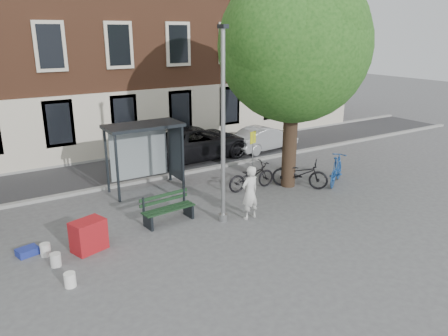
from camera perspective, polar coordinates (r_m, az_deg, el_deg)
The scene contains 22 objects.
ground at distance 14.36m, azimuth -0.11°, elevation -6.90°, with size 90.00×90.00×0.00m, color #4C4C4F.
road at distance 20.25m, azimuth -10.70°, elevation 0.17°, with size 40.00×4.00×0.01m, color #28282B.
curb_near at distance 18.47m, azimuth -8.38°, elevation -1.23°, with size 40.00×0.25×0.12m, color gray.
curb_far at distance 22.04m, azimuth -12.65°, elevation 1.62°, with size 40.00×0.25×0.12m, color gray.
building_row at distance 25.08m, azimuth -17.08°, elevation 19.22°, with size 30.00×8.00×14.00m, color brown.
lamppost at distance 13.45m, azimuth -0.12°, elevation 3.96°, with size 0.28×0.35×6.11m.
tree_right at distance 16.60m, azimuth 9.49°, elevation 16.18°, with size 5.76×5.60×8.20m.
bus_shelter at distance 16.94m, azimuth -9.30°, elevation 3.56°, with size 2.85×1.45×2.62m.
painter at distance 14.24m, azimuth 3.40°, elevation -3.23°, with size 0.66×0.43×1.80m, color silver.
bench at distance 14.24m, azimuth -7.36°, elevation -5.44°, with size 1.80×0.74×0.90m.
bike_a at distance 16.96m, azimuth 3.61°, elevation -1.08°, with size 0.71×2.05×1.07m, color black.
bike_b at distance 18.11m, azimuth 14.47°, elevation -0.18°, with size 0.57×2.01×1.21m, color navy.
bike_c at distance 17.37m, azimuth 9.89°, elevation -0.74°, with size 0.76×2.18×1.14m, color black.
bike_d at distance 18.82m, azimuth 8.03°, elevation 0.77°, with size 0.53×1.89×1.14m, color black.
car_dark at distance 21.08m, azimuth -3.74°, elevation 3.33°, with size 2.61×5.65×1.57m, color black.
car_silver at distance 22.71m, azimuth 5.32°, elevation 3.90°, with size 1.32×3.77×1.24m, color #989B9F.
red_stand at distance 12.94m, azimuth -17.27°, elevation -8.42°, with size 0.90×0.60×0.90m, color maroon.
blue_crate at distance 13.43m, azimuth -24.28°, elevation -9.91°, with size 0.55×0.40×0.20m, color navy.
bucket_a at distance 11.51m, azimuth -19.47°, elevation -13.61°, with size 0.28×0.28×0.36m, color white.
bucket_b at distance 13.15m, azimuth -22.29°, elevation -9.86°, with size 0.28×0.28×0.36m, color silver.
bucket_c at distance 12.52m, azimuth -21.13°, elevation -11.13°, with size 0.28×0.28×0.36m, color silver.
notice_sign at distance 17.42m, azimuth 3.79°, elevation 3.03°, with size 0.36×0.16×2.13m.
Camera 1 is at (-6.94, -11.08, 5.93)m, focal length 35.00 mm.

